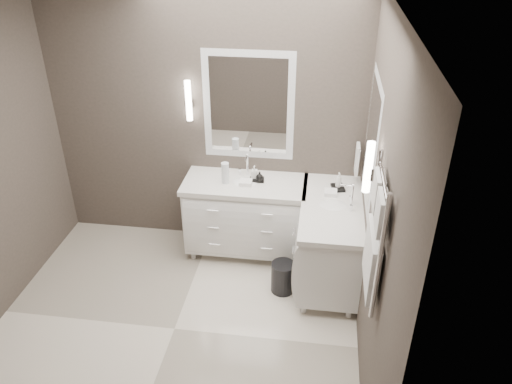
# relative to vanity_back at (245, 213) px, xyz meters

# --- Properties ---
(floor) EXTENTS (3.20, 3.00, 0.01)m
(floor) POSITION_rel_vanity_back_xyz_m (-0.45, -1.23, -0.49)
(floor) COLOR white
(floor) RESTS_ON ground
(ceiling) EXTENTS (3.20, 3.00, 0.01)m
(ceiling) POSITION_rel_vanity_back_xyz_m (-0.45, -1.23, 2.22)
(ceiling) COLOR white
(ceiling) RESTS_ON wall_back
(wall_back) EXTENTS (3.20, 0.01, 2.70)m
(wall_back) POSITION_rel_vanity_back_xyz_m (-0.45, 0.28, 0.86)
(wall_back) COLOR #453D37
(wall_back) RESTS_ON floor
(wall_front) EXTENTS (3.20, 0.01, 2.70)m
(wall_front) POSITION_rel_vanity_back_xyz_m (-0.45, -2.73, 0.86)
(wall_front) COLOR #453D37
(wall_front) RESTS_ON floor
(wall_right) EXTENTS (0.01, 3.00, 2.70)m
(wall_right) POSITION_rel_vanity_back_xyz_m (1.15, -1.23, 0.86)
(wall_right) COLOR #453D37
(wall_right) RESTS_ON floor
(vanity_back) EXTENTS (1.24, 0.59, 0.97)m
(vanity_back) POSITION_rel_vanity_back_xyz_m (0.00, 0.00, 0.00)
(vanity_back) COLOR white
(vanity_back) RESTS_ON floor
(vanity_right) EXTENTS (0.59, 1.24, 0.97)m
(vanity_right) POSITION_rel_vanity_back_xyz_m (0.88, -0.33, 0.00)
(vanity_right) COLOR white
(vanity_right) RESTS_ON floor
(mirror_back) EXTENTS (0.90, 0.02, 1.10)m
(mirror_back) POSITION_rel_vanity_back_xyz_m (-0.00, 0.26, 1.06)
(mirror_back) COLOR white
(mirror_back) RESTS_ON wall_back
(mirror_right) EXTENTS (0.02, 0.90, 1.10)m
(mirror_right) POSITION_rel_vanity_back_xyz_m (1.14, -0.43, 1.06)
(mirror_right) COLOR white
(mirror_right) RESTS_ON wall_right
(sconce_back) EXTENTS (0.06, 0.06, 0.40)m
(sconce_back) POSITION_rel_vanity_back_xyz_m (-0.58, 0.20, 1.11)
(sconce_back) COLOR white
(sconce_back) RESTS_ON wall_back
(sconce_right) EXTENTS (0.06, 0.06, 0.40)m
(sconce_right) POSITION_rel_vanity_back_xyz_m (1.08, -1.01, 1.11)
(sconce_right) COLOR white
(sconce_right) RESTS_ON wall_right
(towel_bar_corner) EXTENTS (0.03, 0.22, 0.30)m
(towel_bar_corner) POSITION_rel_vanity_back_xyz_m (1.09, 0.13, 0.63)
(towel_bar_corner) COLOR white
(towel_bar_corner) RESTS_ON wall_right
(towel_ladder) EXTENTS (0.06, 0.58, 0.90)m
(towel_ladder) POSITION_rel_vanity_back_xyz_m (1.10, -1.63, 0.91)
(towel_ladder) COLOR white
(towel_ladder) RESTS_ON wall_right
(waste_bin) EXTENTS (0.27, 0.27, 0.32)m
(waste_bin) POSITION_rel_vanity_back_xyz_m (0.45, -0.58, -0.33)
(waste_bin) COLOR black
(waste_bin) RESTS_ON floor
(amenity_tray_back) EXTENTS (0.15, 0.12, 0.02)m
(amenity_tray_back) POSITION_rel_vanity_back_xyz_m (0.11, 0.04, 0.38)
(amenity_tray_back) COLOR black
(amenity_tray_back) RESTS_ON vanity_back
(amenity_tray_right) EXTENTS (0.15, 0.18, 0.02)m
(amenity_tray_right) POSITION_rel_vanity_back_xyz_m (0.92, -0.01, 0.38)
(amenity_tray_right) COLOR black
(amenity_tray_right) RESTS_ON vanity_right
(water_bottle) EXTENTS (0.10, 0.10, 0.22)m
(water_bottle) POSITION_rel_vanity_back_xyz_m (-0.19, -0.04, 0.47)
(water_bottle) COLOR silver
(water_bottle) RESTS_ON vanity_back
(soap_bottle_a) EXTENTS (0.06, 0.06, 0.13)m
(soap_bottle_a) POSITION_rel_vanity_back_xyz_m (0.08, 0.06, 0.45)
(soap_bottle_a) COLOR white
(soap_bottle_a) RESTS_ON amenity_tray_back
(soap_bottle_b) EXTENTS (0.08, 0.08, 0.10)m
(soap_bottle_b) POSITION_rel_vanity_back_xyz_m (0.14, 0.01, 0.43)
(soap_bottle_b) COLOR black
(soap_bottle_b) RESTS_ON amenity_tray_back
(soap_bottle_c) EXTENTS (0.07, 0.07, 0.15)m
(soap_bottle_c) POSITION_rel_vanity_back_xyz_m (0.92, -0.01, 0.46)
(soap_bottle_c) COLOR white
(soap_bottle_c) RESTS_ON amenity_tray_right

